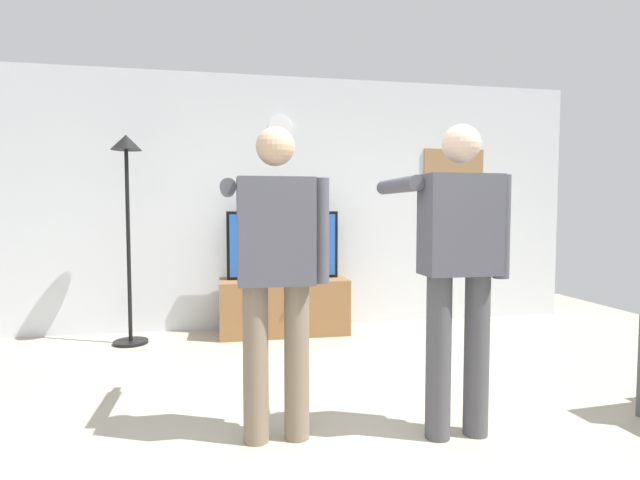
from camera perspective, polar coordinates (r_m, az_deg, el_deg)
The scene contains 9 objects.
ground_plane at distance 2.84m, azimuth 6.01°, elevation -23.20°, with size 8.40×8.40×0.00m, color #B2A893.
back_wall at distance 5.43m, azimuth -2.98°, elevation 4.28°, with size 6.40×0.10×2.70m, color silver.
tv_stand at distance 5.16m, azimuth -4.20°, elevation -7.62°, with size 1.30×0.56×0.56m.
television at distance 5.12m, azimuth -4.30°, elevation -0.58°, with size 1.15×0.07×0.70m.
wall_clock at distance 5.42m, azimuth -4.66°, elevation 12.81°, with size 0.25×0.25×0.03m, color white.
framed_picture at distance 5.93m, azimuth 15.14°, elevation 7.20°, with size 0.72×0.04×0.60m, color #997047.
floor_lamp at distance 4.98m, azimuth -21.36°, elevation 4.82°, with size 0.32×0.32×1.97m.
person_standing_nearer_lamp at distance 2.71m, azimuth -5.15°, elevation -2.84°, with size 0.59×0.78×1.72m.
person_standing_nearer_couch at distance 2.85m, azimuth 15.66°, elevation -2.34°, with size 0.60×0.78×1.74m.
Camera 1 is at (-0.74, -2.43, 1.28)m, focal length 27.72 mm.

